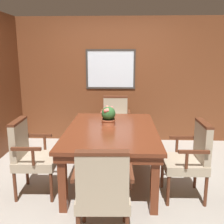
{
  "coord_description": "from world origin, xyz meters",
  "views": [
    {
      "loc": [
        0.25,
        -3.39,
        1.75
      ],
      "look_at": [
        0.09,
        0.21,
        0.95
      ],
      "focal_mm": 42.0,
      "sensor_mm": 36.0,
      "label": 1
    }
  ],
  "objects_px": {
    "chair_head_far": "(115,120)",
    "chair_head_near": "(103,190)",
    "dining_table": "(112,135)",
    "chair_right_near": "(190,156)",
    "potted_plant": "(108,116)",
    "chair_left_near": "(31,153)"
  },
  "relations": [
    {
      "from": "chair_right_near",
      "to": "potted_plant",
      "type": "relative_size",
      "value": 3.42
    },
    {
      "from": "dining_table",
      "to": "chair_head_near",
      "type": "relative_size",
      "value": 1.9
    },
    {
      "from": "chair_right_near",
      "to": "chair_head_near",
      "type": "bearing_deg",
      "value": -50.35
    },
    {
      "from": "chair_head_far",
      "to": "chair_left_near",
      "type": "bearing_deg",
      "value": -120.85
    },
    {
      "from": "chair_left_near",
      "to": "chair_right_near",
      "type": "bearing_deg",
      "value": -91.96
    },
    {
      "from": "chair_right_near",
      "to": "potted_plant",
      "type": "height_order",
      "value": "potted_plant"
    },
    {
      "from": "chair_right_near",
      "to": "potted_plant",
      "type": "distance_m",
      "value": 1.25
    },
    {
      "from": "chair_head_near",
      "to": "chair_left_near",
      "type": "bearing_deg",
      "value": -43.82
    },
    {
      "from": "chair_left_near",
      "to": "potted_plant",
      "type": "bearing_deg",
      "value": -58.81
    },
    {
      "from": "dining_table",
      "to": "chair_head_near",
      "type": "xyz_separation_m",
      "value": [
        -0.02,
        -1.29,
        -0.12
      ]
    },
    {
      "from": "chair_head_far",
      "to": "dining_table",
      "type": "bearing_deg",
      "value": -91.42
    },
    {
      "from": "chair_head_near",
      "to": "potted_plant",
      "type": "relative_size",
      "value": 3.42
    },
    {
      "from": "chair_head_far",
      "to": "chair_left_near",
      "type": "relative_size",
      "value": 1.0
    },
    {
      "from": "chair_head_far",
      "to": "chair_head_near",
      "type": "bearing_deg",
      "value": -91.59
    },
    {
      "from": "chair_head_near",
      "to": "chair_left_near",
      "type": "xyz_separation_m",
      "value": [
        -0.97,
        0.86,
        0.0
      ]
    },
    {
      "from": "chair_right_near",
      "to": "chair_head_far",
      "type": "height_order",
      "value": "same"
    },
    {
      "from": "dining_table",
      "to": "chair_right_near",
      "type": "bearing_deg",
      "value": -23.73
    },
    {
      "from": "chair_head_near",
      "to": "potted_plant",
      "type": "bearing_deg",
      "value": -90.98
    },
    {
      "from": "chair_right_near",
      "to": "chair_head_far",
      "type": "distance_m",
      "value": 2.0
    },
    {
      "from": "chair_left_near",
      "to": "chair_head_far",
      "type": "bearing_deg",
      "value": -31.71
    },
    {
      "from": "chair_right_near",
      "to": "chair_left_near",
      "type": "relative_size",
      "value": 1.0
    },
    {
      "from": "dining_table",
      "to": "potted_plant",
      "type": "bearing_deg",
      "value": 106.0
    }
  ]
}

